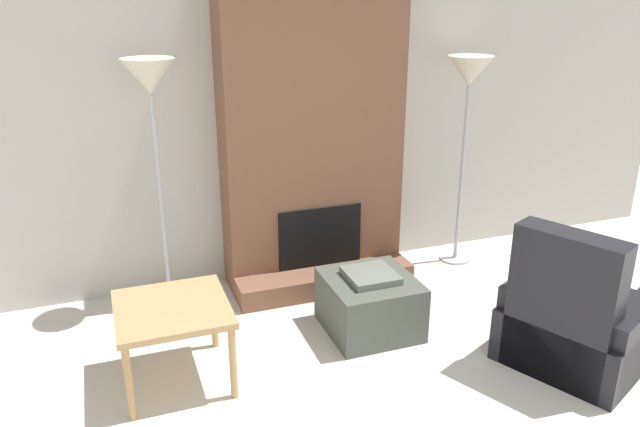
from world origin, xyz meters
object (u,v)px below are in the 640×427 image
(floor_lamp_left, at_px, (151,92))
(floor_lamp_right, at_px, (469,83))
(ottoman, at_px, (370,303))
(armchair, at_px, (577,323))
(side_table, at_px, (172,315))

(floor_lamp_left, distance_m, floor_lamp_right, 2.52)
(ottoman, bearing_deg, floor_lamp_right, 34.56)
(floor_lamp_left, bearing_deg, armchair, -34.49)
(side_table, xyz_separation_m, floor_lamp_left, (0.08, 0.99, 1.19))
(floor_lamp_left, height_order, floor_lamp_right, floor_lamp_left)
(ottoman, bearing_deg, floor_lamp_left, 146.88)
(floor_lamp_left, bearing_deg, side_table, -94.63)
(ottoman, height_order, floor_lamp_right, floor_lamp_right)
(armchair, height_order, side_table, armchair)
(floor_lamp_left, relative_size, floor_lamp_right, 1.04)
(armchair, bearing_deg, floor_lamp_left, 30.18)
(ottoman, xyz_separation_m, armchair, (1.11, -0.80, 0.06))
(ottoman, height_order, side_table, side_table)
(side_table, xyz_separation_m, floor_lamp_right, (2.60, 0.99, 1.11))
(armchair, relative_size, floor_lamp_left, 0.64)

